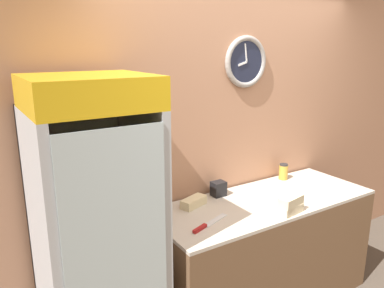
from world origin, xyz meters
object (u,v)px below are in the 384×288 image
(sandwich_flat_left, at_px, (194,202))
(napkin_dispenser, at_px, (218,189))
(beverage_cooler, at_px, (94,222))
(sandwich_stack_middle, at_px, (291,201))
(chefs_knife, at_px, (206,225))
(condiment_jar, at_px, (283,172))
(sandwich_stack_bottom, at_px, (290,209))

(sandwich_flat_left, distance_m, napkin_dispenser, 0.29)
(beverage_cooler, xyz_separation_m, napkin_dispenser, (1.09, 0.22, -0.09))
(sandwich_stack_middle, bearing_deg, chefs_knife, 166.16)
(beverage_cooler, height_order, condiment_jar, beverage_cooler)
(napkin_dispenser, bearing_deg, condiment_jar, 0.10)
(sandwich_stack_bottom, relative_size, condiment_jar, 1.46)
(sandwich_flat_left, height_order, condiment_jar, condiment_jar)
(napkin_dispenser, bearing_deg, beverage_cooler, -168.80)
(sandwich_flat_left, relative_size, napkin_dispenser, 1.96)
(sandwich_stack_bottom, height_order, condiment_jar, condiment_jar)
(sandwich_flat_left, bearing_deg, sandwich_stack_bottom, -42.22)
(chefs_knife, xyz_separation_m, condiment_jar, (1.12, 0.39, 0.06))
(beverage_cooler, relative_size, sandwich_stack_bottom, 9.09)
(beverage_cooler, height_order, sandwich_stack_bottom, beverage_cooler)
(sandwich_stack_middle, distance_m, condiment_jar, 0.73)
(sandwich_stack_bottom, bearing_deg, sandwich_stack_middle, 0.00)
(chefs_knife, distance_m, condiment_jar, 1.19)
(sandwich_stack_middle, xyz_separation_m, sandwich_flat_left, (-0.53, 0.48, -0.06))
(beverage_cooler, xyz_separation_m, chefs_knife, (0.70, -0.17, -0.14))
(sandwich_stack_bottom, distance_m, sandwich_stack_middle, 0.07)
(sandwich_stack_bottom, bearing_deg, beverage_cooler, 166.22)
(sandwich_stack_bottom, xyz_separation_m, sandwich_stack_middle, (0.00, 0.00, 0.07))
(beverage_cooler, bearing_deg, sandwich_flat_left, 10.47)
(beverage_cooler, bearing_deg, sandwich_stack_middle, -13.78)
(sandwich_flat_left, bearing_deg, condiment_jar, 3.82)
(sandwich_stack_middle, distance_m, napkin_dispenser, 0.60)
(sandwich_flat_left, bearing_deg, napkin_dispenser, 13.29)
(beverage_cooler, xyz_separation_m, sandwich_flat_left, (0.81, 0.15, -0.12))
(beverage_cooler, xyz_separation_m, sandwich_stack_middle, (1.34, -0.33, -0.05))
(chefs_knife, bearing_deg, sandwich_stack_middle, -13.84)
(sandwich_stack_bottom, bearing_deg, condiment_jar, 48.35)
(sandwich_stack_bottom, distance_m, condiment_jar, 0.73)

